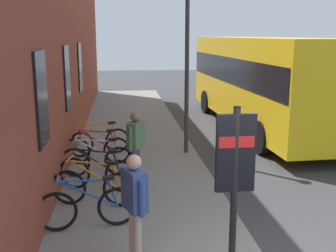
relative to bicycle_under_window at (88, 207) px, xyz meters
The scene contains 14 objects.
ground 5.71m from the bicycle_under_window, 41.44° to the right, with size 60.00×60.00×0.00m, color #38383A.
sidewalk_pavement 6.36m from the bicycle_under_window, ahead, with size 24.00×3.50×0.12m, color gray.
station_facade 8.24m from the bicycle_under_window, ahead, with size 22.00×0.65×8.57m.
bicycle_under_window is the anchor object (origin of this frame).
bicycle_by_door 0.99m from the bicycle_under_window, ahead, with size 0.56×1.74×0.97m.
bicycle_mid_rack 1.83m from the bicycle_under_window, ahead, with size 0.64×1.72×0.97m.
bicycle_beside_lamp 2.76m from the bicycle_under_window, ahead, with size 0.48×1.77×0.97m.
bicycle_nearest_sign 3.73m from the bicycle_under_window, ahead, with size 0.48×1.77×0.97m.
bicycle_leaning_wall 4.57m from the bicycle_under_window, ahead, with size 0.68×1.70×0.97m.
transit_info_sign 2.92m from the bicycle_under_window, 125.59° to the right, with size 0.10×0.55×2.40m.
city_bus 9.91m from the bicycle_under_window, 35.96° to the right, with size 10.58×2.93×3.35m.
pedestrian_crossing_street 1.51m from the bicycle_under_window, 145.51° to the right, with size 0.59×0.39×1.65m.
pedestrian_by_facade 2.56m from the bicycle_under_window, 22.02° to the right, with size 0.56×0.43×1.64m.
street_lamp 5.80m from the bicycle_under_window, 28.35° to the right, with size 0.28×0.28×5.03m.
Camera 1 is at (-5.10, 2.15, 3.46)m, focal length 44.21 mm.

